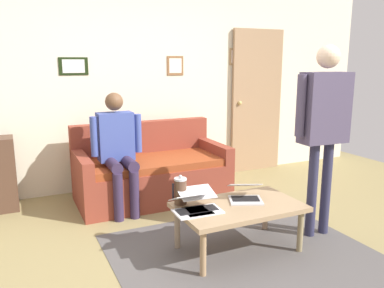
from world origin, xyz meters
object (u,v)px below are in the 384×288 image
laptop_left (245,195)px  laptop_right (192,207)px  person_seated (118,145)px  couch (151,173)px  laptop_center (200,204)px  french_press (180,191)px  person_standing (324,117)px  coffee_table (239,210)px  interior_door (257,101)px

laptop_left → laptop_right: laptop_left is taller
person_seated → couch: bearing=-152.9°
laptop_center → person_seated: person_seated is taller
laptop_center → french_press: french_press is taller
person_standing → person_seated: person_standing is taller
coffee_table → french_press: size_ratio=4.12×
laptop_left → person_standing: 0.99m
laptop_left → laptop_right: (0.55, 0.06, -0.00)m
french_press → interior_door: bearing=-137.1°
laptop_right → person_seated: bearing=-78.9°
interior_door → laptop_right: (2.03, 2.09, -0.57)m
couch → laptop_right: size_ratio=5.65×
couch → french_press: (0.20, 1.33, 0.22)m
coffee_table → french_press: (0.44, -0.23, 0.16)m
interior_door → french_press: interior_door is taller
laptop_left → french_press: size_ratio=1.52×
french_press → person_standing: size_ratio=0.15×
person_seated → laptop_right: bearing=101.1°
coffee_table → laptop_right: 0.44m
coffee_table → person_seated: (0.69, -1.33, 0.36)m
laptop_left → french_press: bearing=-14.6°
couch → laptop_center: couch is taller
laptop_center → person_standing: (-1.18, 0.09, 0.66)m
french_press → coffee_table: bearing=152.6°
couch → laptop_right: 1.55m
coffee_table → person_seated: 1.54m
interior_door → person_standing: interior_door is taller
couch → person_seated: size_ratio=1.34×
laptop_right → person_seated: 1.36m
french_press → laptop_left: bearing=165.4°
laptop_center → french_press: (0.10, -0.18, 0.07)m
laptop_right → french_press: size_ratio=1.19×
person_seated → laptop_left: bearing=122.7°
laptop_right → french_press: bearing=-86.9°
laptop_left → person_seated: (0.80, -1.25, 0.27)m
interior_door → laptop_left: (1.48, 2.04, -0.57)m
coffee_table → person_seated: person_seated is taller
interior_door → person_seated: interior_door is taller
laptop_left → coffee_table: bearing=35.8°
coffee_table → french_press: bearing=-27.4°
french_press → laptop_center: bearing=119.0°
laptop_center → french_press: size_ratio=1.44×
interior_door → person_seated: 2.43m
interior_door → couch: interior_door is taller
coffee_table → person_standing: 1.13m
interior_door → laptop_right: size_ratio=6.72×
laptop_center → interior_door: bearing=-133.0°
interior_door → french_press: bearing=42.9°
laptop_center → french_press: bearing=-61.0°
laptop_center → laptop_right: (0.09, 0.02, -0.00)m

